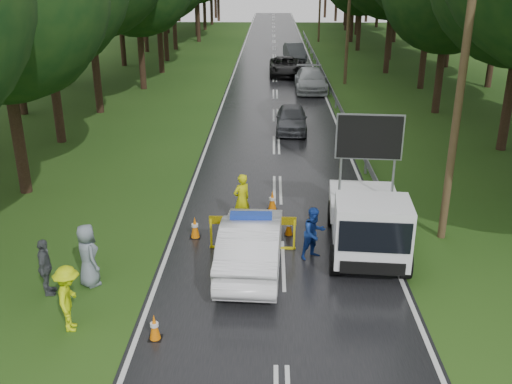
{
  "coord_description": "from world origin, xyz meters",
  "views": [
    {
      "loc": [
        -0.28,
        -14.58,
        8.0
      ],
      "look_at": [
        -0.74,
        2.46,
        1.3
      ],
      "focal_mm": 40.0,
      "sensor_mm": 36.0,
      "label": 1
    }
  ],
  "objects_px": {
    "police_sedan": "(251,243)",
    "queue_car_third": "(285,66)",
    "officer": "(242,199)",
    "civilian": "(314,233)",
    "queue_car_fourth": "(295,52)",
    "queue_car_first": "(291,118)",
    "barrier": "(253,225)",
    "queue_car_second": "(311,80)",
    "work_truck": "(368,220)"
  },
  "relations": [
    {
      "from": "officer",
      "to": "queue_car_third",
      "type": "bearing_deg",
      "value": -133.3
    },
    {
      "from": "queue_car_first",
      "to": "queue_car_fourth",
      "type": "distance_m",
      "value": 24.98
    },
    {
      "from": "police_sedan",
      "to": "barrier",
      "type": "xyz_separation_m",
      "value": [
        0.0,
        1.17,
        0.04
      ]
    },
    {
      "from": "police_sedan",
      "to": "work_truck",
      "type": "distance_m",
      "value": 3.58
    },
    {
      "from": "barrier",
      "to": "officer",
      "type": "bearing_deg",
      "value": 103.36
    },
    {
      "from": "civilian",
      "to": "barrier",
      "type": "bearing_deg",
      "value": 131.36
    },
    {
      "from": "civilian",
      "to": "queue_car_first",
      "type": "height_order",
      "value": "civilian"
    },
    {
      "from": "civilian",
      "to": "queue_car_fourth",
      "type": "distance_m",
      "value": 39.11
    },
    {
      "from": "barrier",
      "to": "queue_car_third",
      "type": "bearing_deg",
      "value": 87.45
    },
    {
      "from": "civilian",
      "to": "queue_car_first",
      "type": "bearing_deg",
      "value": 57.64
    },
    {
      "from": "work_truck",
      "to": "barrier",
      "type": "height_order",
      "value": "work_truck"
    },
    {
      "from": "police_sedan",
      "to": "queue_car_third",
      "type": "distance_m",
      "value": 31.51
    },
    {
      "from": "civilian",
      "to": "queue_car_first",
      "type": "xyz_separation_m",
      "value": [
        -0.21,
        14.15,
        -0.12
      ]
    },
    {
      "from": "queue_car_third",
      "to": "officer",
      "type": "bearing_deg",
      "value": -94.73
    },
    {
      "from": "officer",
      "to": "queue_car_third",
      "type": "xyz_separation_m",
      "value": [
        2.02,
        28.47,
        -0.15
      ]
    },
    {
      "from": "queue_car_second",
      "to": "queue_car_third",
      "type": "xyz_separation_m",
      "value": [
        -1.67,
        6.0,
        -0.03
      ]
    },
    {
      "from": "barrier",
      "to": "queue_car_fourth",
      "type": "height_order",
      "value": "queue_car_fourth"
    },
    {
      "from": "police_sedan",
      "to": "civilian",
      "type": "bearing_deg",
      "value": -157.26
    },
    {
      "from": "barrier",
      "to": "queue_car_first",
      "type": "bearing_deg",
      "value": 83.79
    },
    {
      "from": "work_truck",
      "to": "civilian",
      "type": "height_order",
      "value": "work_truck"
    },
    {
      "from": "barrier",
      "to": "officer",
      "type": "distance_m",
      "value": 1.88
    },
    {
      "from": "queue_car_third",
      "to": "police_sedan",
      "type": "bearing_deg",
      "value": -93.58
    },
    {
      "from": "queue_car_second",
      "to": "queue_car_third",
      "type": "height_order",
      "value": "queue_car_second"
    },
    {
      "from": "officer",
      "to": "queue_car_first",
      "type": "height_order",
      "value": "officer"
    },
    {
      "from": "police_sedan",
      "to": "officer",
      "type": "bearing_deg",
      "value": -79.66
    },
    {
      "from": "queue_car_first",
      "to": "queue_car_fourth",
      "type": "bearing_deg",
      "value": 88.97
    },
    {
      "from": "queue_car_first",
      "to": "queue_car_third",
      "type": "distance_m",
      "value": 16.65
    },
    {
      "from": "work_truck",
      "to": "queue_car_fourth",
      "type": "bearing_deg",
      "value": 95.35
    },
    {
      "from": "officer",
      "to": "civilian",
      "type": "distance_m",
      "value": 3.23
    },
    {
      "from": "queue_car_first",
      "to": "queue_car_third",
      "type": "height_order",
      "value": "queue_car_third"
    },
    {
      "from": "civilian",
      "to": "queue_car_fourth",
      "type": "relative_size",
      "value": 0.34
    },
    {
      "from": "queue_car_first",
      "to": "queue_car_fourth",
      "type": "relative_size",
      "value": 0.86
    },
    {
      "from": "police_sedan",
      "to": "officer",
      "type": "height_order",
      "value": "officer"
    },
    {
      "from": "queue_car_second",
      "to": "police_sedan",
      "type": "bearing_deg",
      "value": -97.13
    },
    {
      "from": "barrier",
      "to": "queue_car_second",
      "type": "xyz_separation_m",
      "value": [
        3.27,
        24.3,
        -0.06
      ]
    },
    {
      "from": "police_sedan",
      "to": "queue_car_third",
      "type": "relative_size",
      "value": 0.9
    },
    {
      "from": "barrier",
      "to": "civilian",
      "type": "bearing_deg",
      "value": -14.94
    },
    {
      "from": "queue_car_fourth",
      "to": "barrier",
      "type": "bearing_deg",
      "value": -100.85
    },
    {
      "from": "barrier",
      "to": "civilian",
      "type": "height_order",
      "value": "civilian"
    },
    {
      "from": "police_sedan",
      "to": "queue_car_fourth",
      "type": "xyz_separation_m",
      "value": [
        2.68,
        39.77,
        -0.01
      ]
    },
    {
      "from": "work_truck",
      "to": "queue_car_first",
      "type": "bearing_deg",
      "value": 101.76
    },
    {
      "from": "queue_car_fourth",
      "to": "queue_car_third",
      "type": "bearing_deg",
      "value": -104.27
    },
    {
      "from": "civilian",
      "to": "queue_car_third",
      "type": "relative_size",
      "value": 0.3
    },
    {
      "from": "work_truck",
      "to": "officer",
      "type": "height_order",
      "value": "work_truck"
    },
    {
      "from": "work_truck",
      "to": "queue_car_fourth",
      "type": "xyz_separation_m",
      "value": [
        -0.74,
        38.73,
        -0.3
      ]
    },
    {
      "from": "officer",
      "to": "civilian",
      "type": "relative_size",
      "value": 1.11
    },
    {
      "from": "barrier",
      "to": "queue_car_second",
      "type": "distance_m",
      "value": 24.52
    },
    {
      "from": "work_truck",
      "to": "queue_car_third",
      "type": "distance_m",
      "value": 30.48
    },
    {
      "from": "work_truck",
      "to": "officer",
      "type": "xyz_separation_m",
      "value": [
        -3.83,
        1.96,
        -0.18
      ]
    },
    {
      "from": "queue_car_third",
      "to": "work_truck",
      "type": "bearing_deg",
      "value": -87.26
    }
  ]
}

